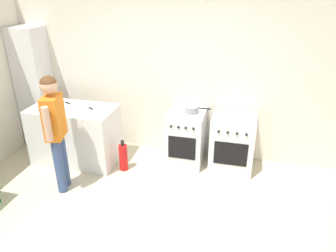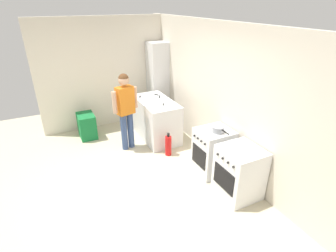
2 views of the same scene
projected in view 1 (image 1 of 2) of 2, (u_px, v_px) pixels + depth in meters
The scene contains 13 objects.
ground_plane at pixel (131, 222), 3.99m from camera, with size 8.00×8.00×0.00m, color beige.
back_wall at pixel (170, 75), 5.15m from camera, with size 6.00×0.10×2.60m, color silver.
counter_unit at pixel (75, 135), 5.16m from camera, with size 1.30×0.70×0.90m, color silver.
oven_left at pixel (186, 137), 5.12m from camera, with size 0.55×0.62×0.85m.
oven_right at pixel (232, 143), 4.96m from camera, with size 0.64×0.62×0.85m.
pot at pixel (192, 109), 4.91m from camera, with size 0.39×0.21×0.10m.
knife_carving at pixel (64, 101), 5.21m from camera, with size 0.31×0.18×0.01m.
knife_paring at pixel (92, 109), 4.91m from camera, with size 0.20×0.12×0.01m.
knife_utility at pixel (65, 102), 5.18m from camera, with size 0.24×0.13×0.01m.
knife_bread at pixel (44, 113), 4.79m from camera, with size 0.32×0.19×0.01m.
person at pixel (55, 125), 4.23m from camera, with size 0.28×0.56×1.63m.
fire_extinguisher at pixel (123, 157), 4.98m from camera, with size 0.13×0.13×0.50m.
larder_cabinet at pixel (35, 87), 5.55m from camera, with size 0.48×0.44×2.00m, color silver.
Camera 1 is at (1.20, -2.90, 2.77)m, focal length 35.00 mm.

